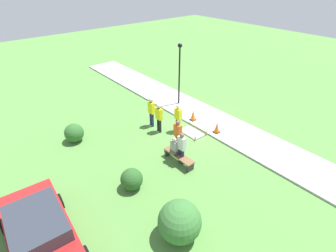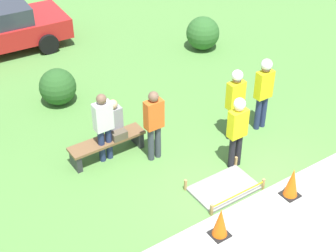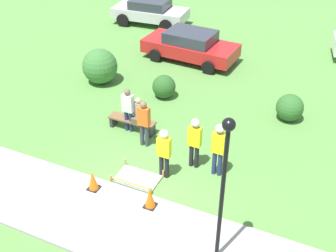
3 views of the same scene
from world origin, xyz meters
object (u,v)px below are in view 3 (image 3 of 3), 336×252
at_px(worker_supervisor, 219,145).
at_px(parked_car_red, 190,45).
at_px(lamppost_near, 224,174).
at_px(worker_assistant, 195,139).
at_px(bystander_in_gray_shirt, 128,108).
at_px(traffic_cone_far_patch, 150,197).
at_px(traffic_cone_near_patch, 93,180).
at_px(person_seated_on_bench, 138,112).
at_px(park_bench, 132,122).
at_px(worker_trainee, 164,150).
at_px(parked_car_silver, 150,11).
at_px(bystander_in_orange_shirt, 144,121).

bearing_deg(worker_supervisor, parked_car_red, 117.84).
xyz_separation_m(worker_supervisor, lamppost_near, (1.07, -3.08, 1.61)).
height_order(worker_assistant, lamppost_near, lamppost_near).
height_order(worker_supervisor, bystander_in_gray_shirt, worker_supervisor).
height_order(traffic_cone_far_patch, lamppost_near, lamppost_near).
bearing_deg(traffic_cone_near_patch, worker_supervisor, 36.72).
bearing_deg(bystander_in_gray_shirt, traffic_cone_near_patch, -79.27).
relative_size(worker_supervisor, bystander_in_gray_shirt, 1.10).
xyz_separation_m(bystander_in_gray_shirt, lamppost_near, (4.71, -4.07, 1.77)).
bearing_deg(bystander_in_gray_shirt, person_seated_on_bench, 21.59).
xyz_separation_m(park_bench, worker_assistant, (2.77, -1.00, 0.74)).
distance_m(worker_trainee, parked_car_silver, 13.46).
distance_m(worker_assistant, bystander_in_orange_shirt, 1.98).
relative_size(worker_trainee, bystander_in_gray_shirt, 1.03).
height_order(bystander_in_orange_shirt, bystander_in_gray_shirt, bystander_in_orange_shirt).
height_order(bystander_in_orange_shirt, lamppost_near, lamppost_near).
xyz_separation_m(traffic_cone_near_patch, parked_car_red, (-0.92, 9.74, 0.32)).
bearing_deg(parked_car_silver, park_bench, -70.55).
bearing_deg(parked_car_red, worker_trainee, -69.30).
relative_size(worker_supervisor, parked_car_silver, 0.43).
bearing_deg(parked_car_silver, traffic_cone_near_patch, -73.90).
bearing_deg(traffic_cone_near_patch, worker_assistant, 46.07).
height_order(worker_supervisor, bystander_in_orange_shirt, worker_supervisor).
bearing_deg(traffic_cone_near_patch, lamppost_near, -11.38).
bearing_deg(person_seated_on_bench, parked_car_silver, 114.61).
distance_m(person_seated_on_bench, worker_assistant, 2.74).
distance_m(bystander_in_orange_shirt, parked_car_red, 7.17).
distance_m(person_seated_on_bench, lamppost_near, 6.36).
bearing_deg(worker_supervisor, traffic_cone_near_patch, -143.28).
bearing_deg(traffic_cone_far_patch, lamppost_near, -20.98).
bearing_deg(worker_supervisor, worker_trainee, -151.65).
distance_m(traffic_cone_near_patch, worker_assistant, 3.29).
distance_m(park_bench, parked_car_silver, 10.88).
distance_m(park_bench, person_seated_on_bench, 0.54).
height_order(person_seated_on_bench, worker_trainee, worker_trainee).
relative_size(park_bench, worker_trainee, 1.01).
bearing_deg(lamppost_near, park_bench, 138.14).
bearing_deg(worker_trainee, bystander_in_orange_shirt, 137.41).
bearing_deg(worker_supervisor, worker_assistant, 175.22).
height_order(worker_assistant, parked_car_red, worker_assistant).
xyz_separation_m(worker_supervisor, worker_trainee, (-1.43, -0.77, -0.09)).
height_order(traffic_cone_near_patch, worker_assistant, worker_assistant).
relative_size(worker_trainee, lamppost_near, 0.43).
height_order(traffic_cone_near_patch, traffic_cone_far_patch, traffic_cone_far_patch).
distance_m(traffic_cone_far_patch, worker_supervisor, 2.60).
relative_size(park_bench, worker_supervisor, 0.95).
height_order(traffic_cone_far_patch, worker_trainee, worker_trainee).
relative_size(traffic_cone_near_patch, park_bench, 0.37).
height_order(worker_assistant, parked_car_silver, worker_assistant).
xyz_separation_m(worker_assistant, bystander_in_orange_shirt, (-1.94, 0.35, -0.09)).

